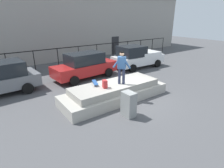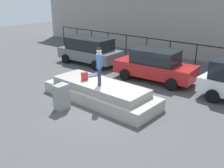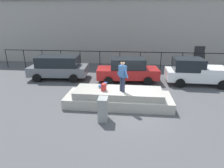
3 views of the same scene
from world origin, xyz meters
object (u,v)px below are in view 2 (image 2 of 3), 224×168
object	(u,v)px
backpack	(85,76)
car_grey_hatchback_near	(90,50)
car_red_sedan_mid	(155,65)
utility_box	(61,97)
skateboarder	(99,64)
skateboard	(93,74)

from	to	relation	value
backpack	car_grey_hatchback_near	distance (m)	6.30
car_red_sedan_mid	utility_box	world-z (taller)	car_red_sedan_mid
backpack	car_grey_hatchback_near	world-z (taller)	car_grey_hatchback_near
utility_box	backpack	bearing A→B (deg)	95.37
backpack	car_grey_hatchback_near	xyz separation A→B (m)	(-4.31, 4.59, -0.12)
car_red_sedan_mid	car_grey_hatchback_near	bearing A→B (deg)	177.37
backpack	car_red_sedan_mid	distance (m)	4.50
skateboarder	car_grey_hatchback_near	world-z (taller)	skateboarder
car_red_sedan_mid	utility_box	xyz separation A→B (m)	(-0.99, -5.92, -0.34)
skateboarder	car_red_sedan_mid	bearing A→B (deg)	87.59
car_grey_hatchback_near	car_red_sedan_mid	distance (m)	5.51
backpack	skateboard	bearing A→B (deg)	-150.73
skateboard	utility_box	xyz separation A→B (m)	(0.34, -2.28, -0.42)
skateboard	car_red_sedan_mid	bearing A→B (deg)	69.81
skateboarder	car_grey_hatchback_near	size ratio (longest dim) A/B	0.36
skateboarder	skateboard	xyz separation A→B (m)	(-1.15, 0.73, -0.87)
skateboarder	car_red_sedan_mid	world-z (taller)	skateboarder
skateboard	car_red_sedan_mid	distance (m)	3.88
skateboard	backpack	distance (m)	0.72
car_red_sedan_mid	skateboarder	bearing A→B (deg)	-92.41
car_grey_hatchback_near	car_red_sedan_mid	world-z (taller)	car_grey_hatchback_near
skateboarder	backpack	distance (m)	1.27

